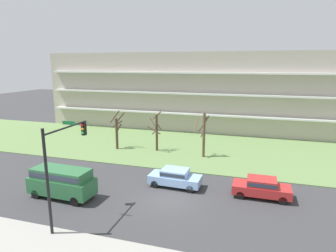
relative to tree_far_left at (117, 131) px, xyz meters
The scene contains 10 objects.
ground 15.09m from the tree_far_left, 48.34° to the right, with size 160.00×160.00×0.00m, color #38383A.
grass_lawn_strip 10.57m from the tree_far_left, 16.09° to the left, with size 80.00×16.00×0.08m, color #66844C.
apartment_building 19.64m from the tree_far_left, 59.08° to the left, with size 54.78×12.34×12.02m.
tree_far_left is the anchor object (origin of this frame).
tree_left 4.91m from the tree_far_left, ahead, with size 1.67×1.46×4.78m.
tree_center 10.64m from the tree_far_left, ahead, with size 1.51×1.83×5.06m.
van_green_near_left 13.30m from the tree_far_left, 82.12° to the right, with size 5.28×2.22×2.36m.
sedan_blue_center_left 13.10m from the tree_far_left, 41.58° to the right, with size 4.46×1.95×1.57m.
sedan_red_center_right 18.90m from the tree_far_left, 27.29° to the right, with size 4.41×1.82×1.57m.
traffic_signal_mast 17.09m from the tree_far_left, 74.70° to the right, with size 0.90×4.44×6.72m.
Camera 1 is at (5.91, -19.63, 10.27)m, focal length 30.72 mm.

